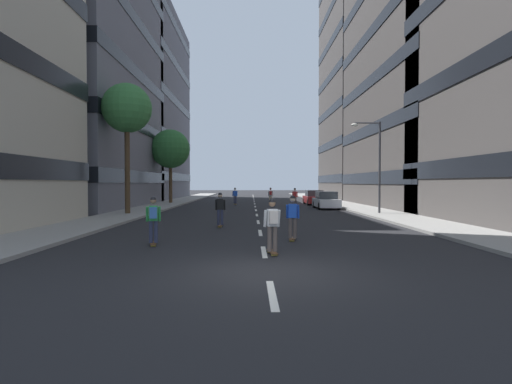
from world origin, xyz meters
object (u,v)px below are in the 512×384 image
skater_0 (235,195)px  skater_4 (272,223)px  street_tree_mid (127,109)px  parked_car_mid (326,201)px  skater_3 (153,218)px  street_tree_near (170,149)px  parked_car_near (314,198)px  skater_5 (293,216)px  skater_2 (295,196)px  streetlamp_right (375,157)px  skater_1 (220,208)px  skater_6 (271,195)px

skater_0 → skater_4: size_ratio=1.00×
street_tree_mid → skater_0: bearing=63.2°
parked_car_mid → skater_3: (-10.20, -20.46, 0.32)m
street_tree_near → skater_0: (7.01, -1.12, -4.94)m
parked_car_near → skater_0: bearing=178.5°
skater_3 → skater_5: (5.20, 1.19, -0.03)m
skater_2 → skater_5: size_ratio=1.00×
skater_2 → skater_3: bearing=-107.9°
skater_2 → skater_3: 25.69m
street_tree_near → streetlamp_right: size_ratio=1.21×
skater_1 → skater_4: 8.29m
parked_car_near → parked_car_mid: same height
skater_0 → skater_2: same height
skater_3 → parked_car_near: bearing=69.5°
parked_car_near → skater_0: (-8.31, 0.21, 0.29)m
streetlamp_right → skater_2: bearing=112.7°
street_tree_mid → skater_4: bearing=-58.8°
parked_car_near → skater_4: size_ratio=2.47×
street_tree_mid → street_tree_near: bearing=90.0°
parked_car_mid → skater_5: size_ratio=2.47×
street_tree_near → skater_0: bearing=-9.1°
street_tree_near → skater_5: (10.32, -27.37, -4.94)m
street_tree_mid → skater_0: street_tree_mid is taller
parked_car_mid → skater_1: 16.56m
street_tree_mid → skater_4: (9.35, -15.43, -6.41)m
parked_car_near → skater_3: 29.07m
parked_car_near → parked_car_mid: 6.76m
parked_car_near → skater_3: skater_3 is taller
skater_4 → skater_6: bearing=87.2°
parked_car_near → street_tree_mid: size_ratio=0.48×
parked_car_mid → street_tree_near: 18.10m
skater_0 → skater_3: bearing=-93.9°
street_tree_near → skater_0: street_tree_near is taller
street_tree_near → street_tree_mid: street_tree_mid is taller
skater_4 → skater_5: bearing=72.5°
skater_3 → skater_1: bearing=72.1°
street_tree_mid → skater_1: size_ratio=5.11×
skater_0 → skater_3: (-1.89, -27.43, 0.03)m
skater_1 → skater_2: same height
parked_car_near → streetlamp_right: streetlamp_right is taller
street_tree_near → skater_1: bearing=-72.5°
skater_4 → skater_3: bearing=156.0°
skater_0 → skater_4: (2.34, -29.32, 0.03)m
parked_car_mid → skater_6: skater_6 is taller
parked_car_near → skater_6: (-4.53, 0.65, 0.32)m
street_tree_near → street_tree_mid: bearing=-90.0°
skater_0 → skater_4: 29.41m
skater_4 → streetlamp_right: bearing=62.5°
skater_4 → skater_1: bearing=105.9°
skater_1 → skater_6: 22.09m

